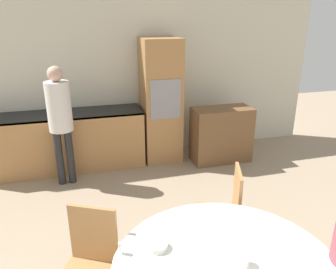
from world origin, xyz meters
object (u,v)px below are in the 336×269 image
Objects in this scene: chair_far_right at (226,209)px; bowl_near at (157,246)px; person_standing at (60,113)px; cup at (243,260)px; sideboard at (221,135)px; oven_unit at (161,101)px; chair_far_left at (90,261)px.

bowl_near is (-0.83, -0.63, 0.24)m from chair_far_right.
person_standing is 20.55× the size of cup.
sideboard is at bearing 57.55° from bowl_near.
cup is (-0.34, -0.93, 0.26)m from chair_far_right.
oven_unit reaches higher than bowl_near.
chair_far_left is (-2.19, -2.46, 0.08)m from sideboard.
oven_unit reaches higher than chair_far_right.
chair_far_left is at bearing -114.40° from oven_unit.
person_standing is 10.80× the size of bowl_near.
chair_far_right is at bearing -52.24° from person_standing.
chair_far_left is (-1.29, -2.83, -0.45)m from oven_unit.
chair_far_left is 0.58m from bowl_near.
oven_unit is 24.07× the size of cup.
chair_far_right is at bearing 37.00° from bowl_near.
chair_far_left is 6.08× the size of bowl_near.
person_standing reaches higher than cup.
chair_far_right reaches higher than bowl_near.
chair_far_left is 1.00× the size of chair_far_right.
chair_far_left is at bearing 149.12° from cup.
sideboard reaches higher than bowl_near.
chair_far_left is 11.57× the size of cup.
sideboard is 3.30m from chair_far_left.
chair_far_left is at bearing -131.68° from sideboard.
person_standing reaches higher than chair_far_right.
oven_unit reaches higher than chair_far_left.
bowl_near is at bearing -122.45° from sideboard.
chair_far_right is (1.29, 0.36, 0.00)m from chair_far_left.
cup is at bearing -3.31° from chair_far_left.
cup is (0.95, -0.57, 0.26)m from chair_far_left.
chair_far_left reaches higher than bowl_near.
cup reaches higher than bowl_near.
chair_far_left reaches higher than cup.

